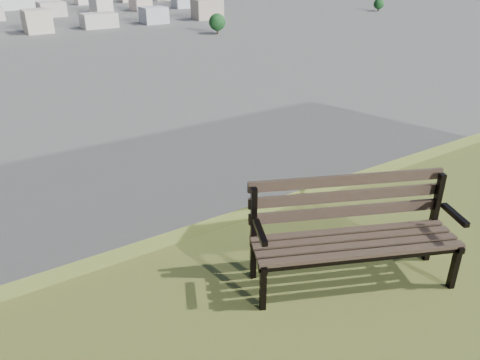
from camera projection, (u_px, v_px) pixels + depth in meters
park_bench at (352, 227)px, 4.43m from camera, size 2.01×1.33×1.01m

